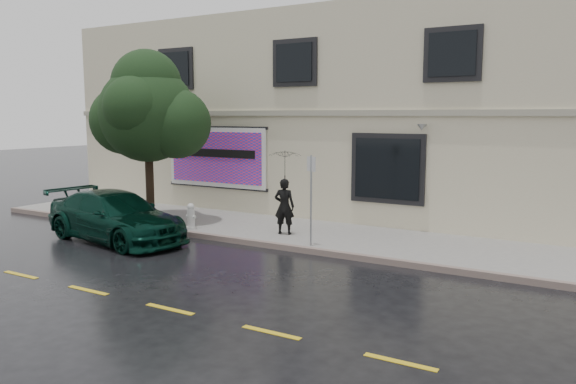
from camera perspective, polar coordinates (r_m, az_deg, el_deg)
The scene contains 12 objects.
ground at distance 14.66m, azimuth -9.06°, elevation -6.24°, with size 90.00×90.00×0.00m, color black.
sidewalk at distance 17.21m, azimuth -2.17°, elevation -3.79°, with size 20.00×3.50×0.15m, color gray.
curb at distance 15.80m, azimuth -5.60°, elevation -4.88°, with size 20.00×0.18×0.16m, color slate.
road_marking at distance 12.27m, azimuth -19.63°, elevation -9.38°, with size 19.00×0.12×0.01m, color gold.
building at distance 21.91m, azimuth 5.98°, elevation 7.69°, with size 20.00×8.12×7.00m.
billboard at distance 20.12m, azimuth -7.33°, elevation 3.53°, with size 4.30×0.16×2.20m.
car at distance 16.60m, azimuth -17.12°, elevation -2.38°, with size 2.12×4.80×1.40m, color black.
pedestrian at distance 16.01m, azimuth -0.37°, elevation -1.47°, with size 0.59×0.38×1.61m, color black.
umbrella at distance 15.87m, azimuth -0.38°, elevation 2.70°, with size 0.99×0.99×0.73m, color black.
street_tree at distance 18.39m, azimuth -14.09°, elevation 7.67°, with size 3.04×3.04×4.95m.
fire_hydrant at distance 17.01m, azimuth -9.83°, elevation -2.48°, with size 0.32×0.30×0.78m.
sign_pole at distance 14.46m, azimuth 2.36°, elevation 0.07°, with size 0.29×0.10×2.37m.
Camera 1 is at (9.09, -10.94, 3.55)m, focal length 35.00 mm.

